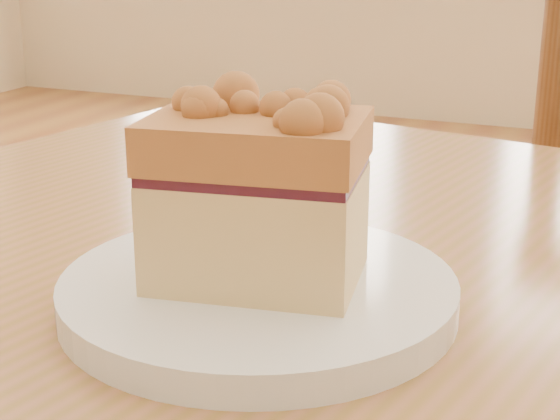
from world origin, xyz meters
The scene contains 2 objects.
plate centered at (-0.09, 0.06, 0.76)m, with size 0.21×0.21×0.02m.
cake_slice centered at (-0.08, 0.06, 0.82)m, with size 0.13×0.10×0.11m.
Camera 1 is at (0.09, -0.33, 0.95)m, focal length 55.00 mm.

